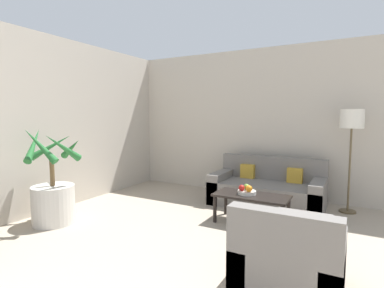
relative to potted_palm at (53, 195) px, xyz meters
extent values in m
cube|color=#BCB2A3|center=(2.81, 2.89, 0.96)|extent=(8.24, 0.06, 2.70)
cylinder|color=beige|center=(0.00, 0.00, -0.13)|extent=(0.56, 0.56, 0.52)
cylinder|color=brown|center=(0.00, 0.00, 0.32)|extent=(0.06, 0.06, 0.37)
cone|color=#23662D|center=(0.24, 0.00, 0.67)|extent=(0.10, 0.54, 0.42)
cone|color=#23662D|center=(0.08, 0.25, 0.63)|extent=(0.58, 0.27, 0.35)
cone|color=#23662D|center=(-0.21, 0.15, 0.65)|extent=(0.41, 0.52, 0.38)
cone|color=#23662D|center=(-0.18, -0.13, 0.70)|extent=(0.38, 0.47, 0.47)
cone|color=#23662D|center=(0.07, -0.21, 0.71)|extent=(0.50, 0.25, 0.48)
cube|color=slate|center=(2.35, 2.21, -0.20)|extent=(1.78, 0.87, 0.38)
cube|color=slate|center=(2.35, 2.56, 0.19)|extent=(1.78, 0.16, 0.39)
cube|color=slate|center=(1.56, 2.21, -0.14)|extent=(0.20, 0.87, 0.50)
cube|color=slate|center=(3.14, 2.21, -0.14)|extent=(0.20, 0.87, 0.50)
cube|color=gold|center=(1.95, 2.44, 0.11)|extent=(0.24, 0.12, 0.24)
cube|color=gold|center=(2.75, 2.44, 0.11)|extent=(0.24, 0.12, 0.24)
cylinder|color=brown|center=(3.53, 2.48, -0.37)|extent=(0.24, 0.24, 0.03)
cylinder|color=brown|center=(3.53, 2.48, 0.27)|extent=(0.03, 0.03, 1.26)
cylinder|color=silver|center=(3.53, 2.48, 1.04)|extent=(0.33, 0.33, 0.28)
cylinder|color=black|center=(1.93, 1.10, -0.20)|extent=(0.05, 0.05, 0.37)
cylinder|color=black|center=(2.84, 1.10, -0.20)|extent=(0.05, 0.05, 0.37)
cylinder|color=black|center=(1.93, 1.49, -0.20)|extent=(0.05, 0.05, 0.37)
cylinder|color=black|center=(2.84, 1.49, -0.20)|extent=(0.05, 0.05, 0.37)
cube|color=black|center=(2.38, 1.30, 0.00)|extent=(1.00, 0.48, 0.03)
cylinder|color=beige|center=(2.32, 1.30, 0.04)|extent=(0.25, 0.25, 0.05)
sphere|color=red|center=(2.26, 1.24, 0.11)|extent=(0.08, 0.08, 0.08)
sphere|color=olive|center=(2.30, 1.33, 0.11)|extent=(0.08, 0.08, 0.08)
sphere|color=orange|center=(2.36, 1.24, 0.11)|extent=(0.09, 0.09, 0.09)
cube|color=slate|center=(3.15, -0.04, -0.19)|extent=(0.85, 0.78, 0.39)
cube|color=slate|center=(3.15, -0.35, 0.19)|extent=(0.85, 0.16, 0.37)
cube|color=slate|center=(2.81, -0.04, -0.14)|extent=(0.16, 0.78, 0.49)
cube|color=slate|center=(3.49, -0.04, -0.14)|extent=(0.16, 0.78, 0.49)
cube|color=slate|center=(3.13, 0.70, -0.19)|extent=(0.59, 0.52, 0.39)
camera|label=1|loc=(3.60, -2.59, 1.08)|focal=28.00mm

